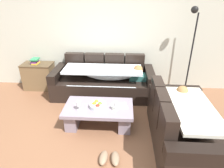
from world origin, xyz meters
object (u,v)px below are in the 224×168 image
at_px(coffee_table, 99,113).
at_px(book_stack_on_cabinet, 35,61).
at_px(couch_along_wall, 105,81).
at_px(open_magazine, 119,106).
at_px(pair_of_shoes, 109,158).
at_px(wine_glass_near_right, 116,105).
at_px(wine_glass_near_left, 78,104).
at_px(couch_near_window, 183,126).
at_px(side_cabinet, 39,76).
at_px(floor_lamp, 190,48).
at_px(fruit_bowl, 97,105).

bearing_deg(coffee_table, book_stack_on_cabinet, 140.47).
bearing_deg(coffee_table, couch_along_wall, 90.26).
bearing_deg(open_magazine, pair_of_shoes, -111.71).
bearing_deg(wine_glass_near_right, open_magazine, 66.32).
bearing_deg(book_stack_on_cabinet, wine_glass_near_left, -48.05).
height_order(couch_near_window, book_stack_on_cabinet, couch_near_window).
height_order(side_cabinet, book_stack_on_cabinet, book_stack_on_cabinet).
bearing_deg(couch_along_wall, pair_of_shoes, -82.65).
bearing_deg(pair_of_shoes, floor_lamp, 53.34).
height_order(fruit_bowl, floor_lamp, floor_lamp).
distance_m(fruit_bowl, floor_lamp, 2.37).
bearing_deg(wine_glass_near_right, coffee_table, 160.39).
xyz_separation_m(couch_along_wall, wine_glass_near_left, (-0.31, -1.29, 0.16)).
bearing_deg(book_stack_on_cabinet, wine_glass_near_right, -37.00).
relative_size(wine_glass_near_left, book_stack_on_cabinet, 0.77).
xyz_separation_m(book_stack_on_cabinet, floor_lamp, (3.52, -0.10, 0.41)).
distance_m(open_magazine, floor_lamp, 2.07).
height_order(fruit_bowl, open_magazine, fruit_bowl).
bearing_deg(side_cabinet, pair_of_shoes, -49.43).
bearing_deg(wine_glass_near_left, couch_along_wall, 76.39).
xyz_separation_m(fruit_bowl, floor_lamp, (1.84, 1.31, 0.69)).
bearing_deg(wine_glass_near_left, open_magazine, 12.57).
bearing_deg(fruit_bowl, wine_glass_near_left, -161.23).
relative_size(couch_near_window, fruit_bowl, 6.19).
height_order(fruit_bowl, wine_glass_near_left, wine_glass_near_left).
distance_m(floor_lamp, pair_of_shoes, 2.85).
bearing_deg(fruit_bowl, side_cabinet, 139.17).
distance_m(coffee_table, wine_glass_near_left, 0.43).
xyz_separation_m(wine_glass_near_left, pair_of_shoes, (0.57, -0.70, -0.45)).
height_order(wine_glass_near_right, open_magazine, wine_glass_near_right).
bearing_deg(coffee_table, couch_near_window, -16.11).
height_order(couch_near_window, open_magazine, couch_near_window).
distance_m(coffee_table, fruit_bowl, 0.19).
distance_m(coffee_table, floor_lamp, 2.40).
height_order(open_magazine, book_stack_on_cabinet, book_stack_on_cabinet).
xyz_separation_m(couch_along_wall, coffee_table, (0.01, -1.16, -0.09)).
bearing_deg(couch_along_wall, wine_glass_near_left, -103.61).
bearing_deg(floor_lamp, open_magazine, -139.28).
height_order(wine_glass_near_left, open_magazine, wine_glass_near_left).
bearing_deg(pair_of_shoes, couch_near_window, 21.93).
bearing_deg(couch_along_wall, fruit_bowl, -90.41).
bearing_deg(coffee_table, wine_glass_near_right, -19.61).
bearing_deg(couch_along_wall, couch_near_window, -48.79).
height_order(floor_lamp, pair_of_shoes, floor_lamp).
height_order(open_magazine, pair_of_shoes, open_magazine).
bearing_deg(book_stack_on_cabinet, couch_along_wall, -7.78).
bearing_deg(wine_glass_near_right, wine_glass_near_left, -177.97).
height_order(couch_near_window, floor_lamp, floor_lamp).
bearing_deg(coffee_table, floor_lamp, 35.10).
height_order(wine_glass_near_right, side_cabinet, side_cabinet).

